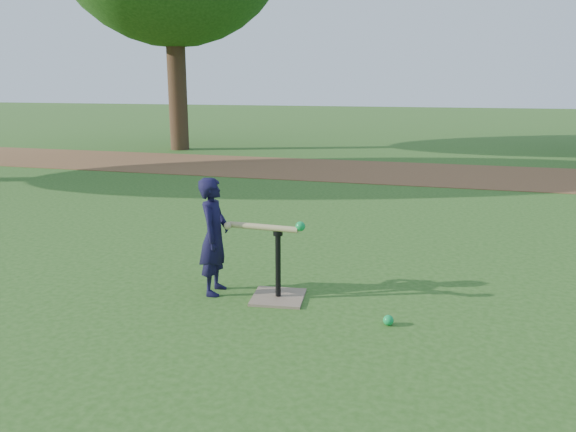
# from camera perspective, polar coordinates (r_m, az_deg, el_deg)

# --- Properties ---
(ground) EXTENTS (80.00, 80.00, 0.00)m
(ground) POSITION_cam_1_polar(r_m,az_deg,el_deg) (4.49, 0.34, -9.96)
(ground) COLOR #285116
(ground) RESTS_ON ground
(dirt_strip) EXTENTS (24.00, 3.00, 0.01)m
(dirt_strip) POSITION_cam_1_polar(r_m,az_deg,el_deg) (11.66, 10.44, 4.41)
(dirt_strip) COLOR brown
(dirt_strip) RESTS_ON ground
(child) EXTENTS (0.28, 0.39, 1.01)m
(child) POSITION_cam_1_polar(r_m,az_deg,el_deg) (4.82, -7.51, -2.05)
(child) COLOR black
(child) RESTS_ON ground
(wiffle_ball_ground) EXTENTS (0.08, 0.08, 0.08)m
(wiffle_ball_ground) POSITION_cam_1_polar(r_m,az_deg,el_deg) (4.36, 10.16, -10.38)
(wiffle_ball_ground) COLOR #0E9A41
(wiffle_ball_ground) RESTS_ON ground
(batting_tee) EXTENTS (0.48, 0.48, 0.61)m
(batting_tee) POSITION_cam_1_polar(r_m,az_deg,el_deg) (4.76, -1.01, -7.14)
(batting_tee) COLOR #856D54
(batting_tee) RESTS_ON ground
(swing_action) EXTENTS (0.69, 0.11, 0.10)m
(swing_action) POSITION_cam_1_polar(r_m,az_deg,el_deg) (4.61, -2.14, -1.11)
(swing_action) COLOR tan
(swing_action) RESTS_ON ground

